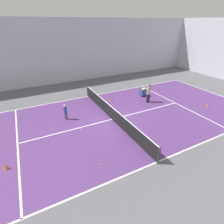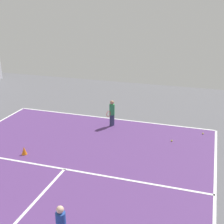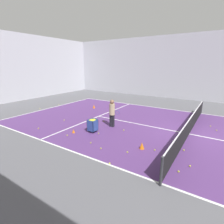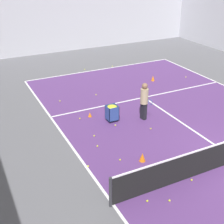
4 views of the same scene
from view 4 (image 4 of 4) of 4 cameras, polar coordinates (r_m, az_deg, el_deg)
The scene contains 26 objects.
line_baseline_far at distance 22.02m, azimuth -1.87°, elevation 7.83°, with size 10.71×0.10×0.00m, color white.
line_sideline_left at distance 10.19m, azimuth 0.25°, elevation -16.62°, with size 0.10×24.64×0.00m, color white.
line_service_far at distance 17.47m, azimuth 5.86°, elevation 2.68°, with size 10.71×0.10×0.00m, color white.
hall_enclosure_far at distance 26.47m, azimuth -7.60°, elevation 18.88°, with size 22.13×0.15×7.33m.
coach_at_net at distance 14.67m, azimuth 5.92°, elevation 2.40°, with size 0.42×0.70×1.83m.
ball_cart at distance 14.59m, azimuth 0.00°, elevation 0.31°, with size 0.51×0.49×0.82m.
training_cone_1 at distance 12.01m, azimuth 5.58°, elevation -8.21°, with size 0.24×0.24×0.35m, color orange.
training_cone_2 at distance 19.95m, azimuth 7.50°, elevation 6.15°, with size 0.22×0.22×0.34m, color orange.
training_cone_3 at distance 15.23m, azimuth -4.06°, elevation -0.47°, with size 0.18×0.18×0.23m, color orange.
tennis_ball_0 at distance 10.45m, azimuth 10.47°, elevation -15.63°, with size 0.07×0.07×0.07m, color yellow.
tennis_ball_2 at distance 14.22m, azimuth 7.09°, elevation -3.04°, with size 0.07×0.07×0.07m, color yellow.
tennis_ball_5 at distance 11.76m, azimuth 7.80°, elevation -10.01°, with size 0.07×0.07×0.07m, color yellow.
tennis_ball_6 at distance 14.40m, azimuth 0.62°, elevation -2.44°, with size 0.07×0.07×0.07m, color yellow.
tennis_ball_7 at distance 11.75m, azimuth -4.41°, elevation -9.84°, with size 0.07×0.07×0.07m, color yellow.
tennis_ball_8 at distance 21.98m, azimuth -5.01°, elevation 7.79°, with size 0.07×0.07×0.07m, color yellow.
tennis_ball_9 at distance 12.87m, azimuth -2.69°, elevation -6.24°, with size 0.07×0.07×0.07m, color yellow.
tennis_ball_10 at distance 15.07m, azimuth -5.90°, elevation -1.19°, with size 0.07×0.07×0.07m, color yellow.
tennis_ball_11 at distance 17.08m, azimuth -9.49°, elevation 2.00°, with size 0.07×0.07×0.07m, color yellow.
tennis_ball_13 at distance 16.17m, azimuth 5.37°, elevation 0.82°, with size 0.07×0.07×0.07m, color yellow.
tennis_ball_14 at distance 20.95m, azimuth 13.34°, elevation 6.24°, with size 0.07×0.07×0.07m, color yellow.
tennis_ball_15 at distance 12.05m, azimuth 1.48°, elevation -8.72°, with size 0.07×0.07×0.07m, color yellow.
tennis_ball_16 at distance 13.59m, azimuth -3.28°, elevation -4.36°, with size 0.07×0.07×0.07m, color yellow.
tennis_ball_17 at distance 11.42m, azimuth 14.35°, elevation -11.95°, with size 0.07×0.07×0.07m, color yellow.
tennis_ball_19 at distance 22.57m, azimuth 0.08°, elevation 8.39°, with size 0.07×0.07×0.07m, color yellow.
tennis_ball_21 at distance 17.68m, azimuth -2.94°, elevation 3.19°, with size 0.07×0.07×0.07m, color yellow.
tennis_ball_22 at distance 10.34m, azimuth 6.46°, elevation -15.85°, with size 0.07×0.07×0.07m, color yellow.
Camera 4 is at (-8.76, -6.66, 6.93)m, focal length 50.00 mm.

